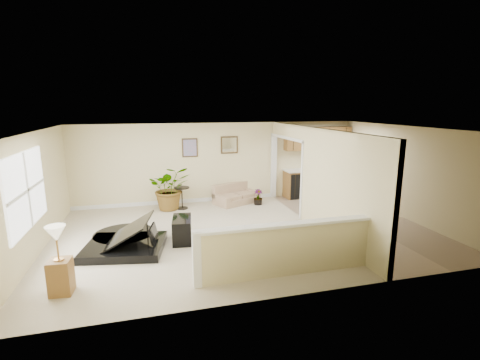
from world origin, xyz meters
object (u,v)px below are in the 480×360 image
object	(u,v)px
piano_bench	(182,229)
small_plant	(258,198)
lamp_stand	(60,265)
palm_plant	(170,188)
piano	(122,220)
loveseat	(236,193)
accent_table	(182,195)

from	to	relation	value
piano_bench	small_plant	world-z (taller)	piano_bench
piano_bench	small_plant	distance (m)	3.52
lamp_stand	palm_plant	bearing A→B (deg)	64.77
small_plant	piano_bench	bearing A→B (deg)	-137.18
piano	lamp_stand	xyz separation A→B (m)	(-0.87, -1.69, -0.14)
piano_bench	small_plant	xyz separation A→B (m)	(2.58, 2.39, -0.07)
small_plant	loveseat	bearing A→B (deg)	147.14
palm_plant	lamp_stand	xyz separation A→B (m)	(-2.05, -4.35, -0.15)
piano_bench	small_plant	size ratio (longest dim) A/B	1.70
accent_table	small_plant	bearing A→B (deg)	-3.92
accent_table	lamp_stand	world-z (taller)	lamp_stand
palm_plant	small_plant	bearing A→B (deg)	-4.04
palm_plant	piano	bearing A→B (deg)	-113.99
palm_plant	lamp_stand	world-z (taller)	palm_plant
small_plant	piano	bearing A→B (deg)	-147.36
accent_table	palm_plant	distance (m)	0.41
piano_bench	lamp_stand	xyz separation A→B (m)	(-2.14, -1.77, 0.22)
piano_bench	palm_plant	xyz separation A→B (m)	(-0.09, 2.58, 0.37)
loveseat	accent_table	xyz separation A→B (m)	(-1.72, -0.23, 0.12)
piano	accent_table	distance (m)	3.05
piano_bench	palm_plant	size ratio (longest dim) A/B	0.62
lamp_stand	small_plant	bearing A→B (deg)	41.39
piano	piano_bench	xyz separation A→B (m)	(1.27, 0.08, -0.36)
piano	accent_table	size ratio (longest dim) A/B	3.22
accent_table	lamp_stand	bearing A→B (deg)	-118.95
accent_table	palm_plant	size ratio (longest dim) A/B	0.50
piano_bench	lamp_stand	size ratio (longest dim) A/B	0.70
accent_table	piano	bearing A→B (deg)	-120.09
loveseat	lamp_stand	size ratio (longest dim) A/B	1.42
piano_bench	loveseat	world-z (taller)	loveseat
small_plant	lamp_stand	bearing A→B (deg)	-138.61
loveseat	accent_table	distance (m)	1.74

